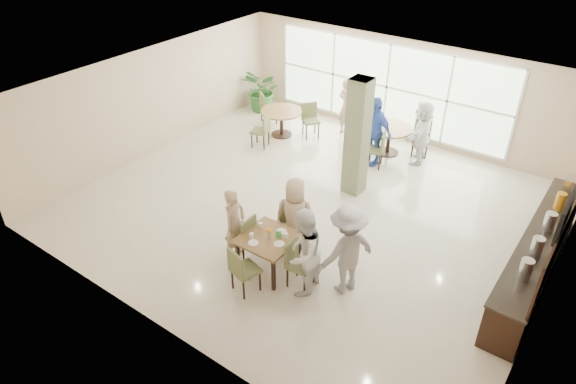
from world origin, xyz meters
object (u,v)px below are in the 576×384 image
Objects in this scene: buffet_counter at (539,254)px; round_table_right at (389,133)px; potted_plant at (263,91)px; teen_left at (235,224)px; teen_right at (303,253)px; adult_a at (374,131)px; adult_standing at (347,107)px; teen_far at (295,216)px; teen_standing at (347,250)px; main_table at (269,241)px; round_table_left at (281,116)px; adult_b at (422,132)px.

round_table_right is at bearing 147.16° from buffet_counter.
potted_plant is 7.18m from teen_left.
adult_a reaches higher than teen_right.
buffet_counter reaches higher than adult_standing.
teen_right reaches higher than teen_left.
teen_right reaches higher than teen_far.
buffet_counter is at bearing -177.97° from teen_far.
teen_standing reaches higher than round_table_right.
teen_right is (0.84, -0.10, 0.20)m from main_table.
round_table_left is 0.79× the size of teen_left.
adult_a is at bearing -12.54° from potted_plant.
potted_plant is at bearing -145.32° from teen_right.
round_table_left is 0.69× the size of teen_right.
adult_b is (3.84, 0.85, 0.25)m from round_table_left.
teen_right is (-3.34, -2.85, 0.31)m from buffet_counter.
round_table_right is at bearing 94.63° from adult_a.
main_table and round_table_left have the same top height.
adult_a is (-0.48, 4.14, 0.09)m from teen_far.
teen_right is at bearing -27.38° from teen_standing.
adult_a is at bearing 154.87° from buffet_counter.
teen_far is 0.98× the size of adult_b.
teen_standing is (0.60, 0.48, 0.03)m from teen_right.
round_table_right is 0.82m from adult_a.
adult_b is at bearing -119.26° from teen_far.
main_table is 5.72m from adult_b.
teen_far is (0.05, 0.77, 0.16)m from main_table.
teen_left is at bearing 113.61° from adult_standing.
round_table_left is (-3.30, 4.85, -0.07)m from main_table.
buffet_counter is at bearing 121.89° from teen_right.
teen_right is (4.14, -4.95, 0.27)m from round_table_left.
adult_b reaches higher than teen_far.
teen_far is (0.37, -4.89, 0.23)m from round_table_right.
main_table is 0.74× the size of potted_plant.
potted_plant is 0.75× the size of adult_a.
round_table_left is at bearing 124.26° from main_table.
teen_right reaches higher than potted_plant.
adult_b is (-0.90, 5.32, -0.05)m from teen_standing.
round_table_left is at bearing -88.06° from adult_b.
adult_a is (-1.26, 5.01, 0.05)m from teen_right.
round_table_left is 6.46m from teen_right.
buffet_counter is 6.83m from adult_standing.
teen_right is at bearing -7.53° from adult_b.
round_table_right is (-0.32, 5.66, -0.07)m from main_table.
round_table_right is 0.66× the size of adult_a.
buffet_counter is (4.50, -2.91, -0.04)m from round_table_right.
round_table_right is 0.89× the size of potted_plant.
teen_left is 2.27m from teen_standing.
teen_left is at bearing -94.62° from round_table_right.
teen_standing is (2.23, 0.44, 0.14)m from teen_left.
buffet_counter is 5.10m from adult_a.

